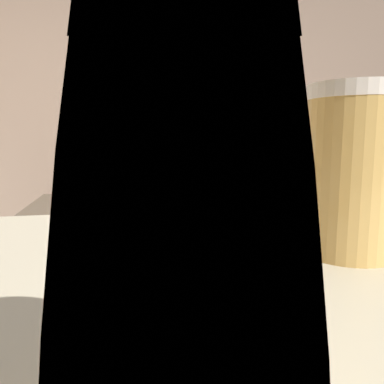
{
  "coord_description": "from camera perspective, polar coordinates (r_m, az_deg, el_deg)",
  "views": [
    {
      "loc": [
        -0.28,
        -1.27,
        1.2
      ],
      "look_at": [
        -0.18,
        -0.75,
        1.12
      ],
      "focal_mm": 35.16,
      "sensor_mm": 36.0,
      "label": 1
    }
  ],
  "objects": [
    {
      "name": "wall_back",
      "position": [
        3.49,
        -6.18,
        10.69
      ],
      "size": [
        5.2,
        0.1,
        2.7
      ],
      "primitive_type": "cube",
      "color": "#977A63",
      "rests_on": "ground"
    },
    {
      "name": "prep_counter",
      "position": [
        2.08,
        7.89,
        -12.96
      ],
      "size": [
        2.1,
        0.6,
        0.89
      ],
      "primitive_type": "cube",
      "color": "brown",
      "rests_on": "ground"
    },
    {
      "name": "back_shelf",
      "position": [
        3.26,
        -7.81,
        -3.22
      ],
      "size": [
        0.91,
        0.36,
        1.11
      ],
      "primitive_type": "cube",
      "color": "#3C3B3E",
      "rests_on": "ground"
    },
    {
      "name": "bartender",
      "position": [
        1.49,
        9.08,
        -0.39
      ],
      "size": [
        0.5,
        0.55,
        1.68
      ],
      "rotation": [
        0.0,
        0.0,
        1.89
      ],
      "color": "#373334",
      "rests_on": "ground"
    },
    {
      "name": "knife_block",
      "position": [
        2.27,
        20.05,
        2.74
      ],
      "size": [
        0.1,
        0.08,
        0.29
      ],
      "color": "#92613B",
      "rests_on": "prep_counter"
    },
    {
      "name": "mixing_bowl",
      "position": [
        1.79,
        -15.36,
        -1.11
      ],
      "size": [
        0.16,
        0.16,
        0.04
      ],
      "primitive_type": "cylinder",
      "color": "silver",
      "rests_on": "prep_counter"
    },
    {
      "name": "chefs_knife",
      "position": [
        1.97,
        12.64,
        -0.7
      ],
      "size": [
        0.24,
        0.07,
        0.01
      ],
      "primitive_type": "cube",
      "rotation": [
        0.0,
        0.0,
        -0.16
      ],
      "color": "silver",
      "rests_on": "prep_counter"
    },
    {
      "name": "pint_glass_near",
      "position": [
        0.08,
        -1.46,
        -11.91
      ],
      "size": [
        0.08,
        0.08,
        0.14
      ],
      "color": "#AC6E1E",
      "rests_on": "bar_counter"
    },
    {
      "name": "pint_glass_far",
      "position": [
        0.33,
        23.02,
        2.9
      ],
      "size": [
        0.08,
        0.08,
        0.14
      ],
      "color": "tan",
      "rests_on": "bar_counter"
    },
    {
      "name": "bottle_hot_sauce",
      "position": [
        3.19,
        -7.49,
        7.78
      ],
      "size": [
        0.07,
        0.07,
        0.17
      ],
      "color": "black",
      "rests_on": "back_shelf"
    },
    {
      "name": "bottle_olive_oil",
      "position": [
        3.27,
        -11.35,
        7.94
      ],
      "size": [
        0.06,
        0.06,
        0.21
      ],
      "color": "#547D30",
      "rests_on": "back_shelf"
    },
    {
      "name": "bottle_soy",
      "position": [
        3.33,
        -1.11,
        8.31
      ],
      "size": [
        0.06,
        0.06,
        0.24
      ],
      "color": "#2B5B94",
      "rests_on": "back_shelf"
    }
  ]
}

